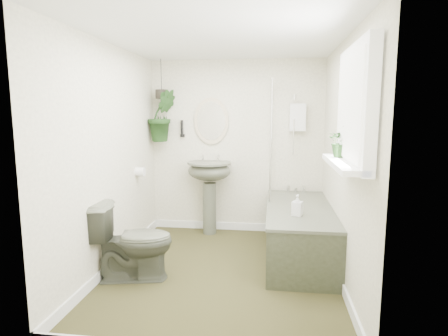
# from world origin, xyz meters

# --- Properties ---
(floor) EXTENTS (2.30, 2.80, 0.02)m
(floor) POSITION_xyz_m (0.00, 0.00, -0.01)
(floor) COLOR #2D2B11
(floor) RESTS_ON ground
(ceiling) EXTENTS (2.30, 2.80, 0.02)m
(ceiling) POSITION_xyz_m (0.00, 0.00, 2.31)
(ceiling) COLOR white
(ceiling) RESTS_ON ground
(wall_back) EXTENTS (2.30, 0.02, 2.30)m
(wall_back) POSITION_xyz_m (0.00, 1.41, 1.15)
(wall_back) COLOR #F2ECCC
(wall_back) RESTS_ON ground
(wall_front) EXTENTS (2.30, 0.02, 2.30)m
(wall_front) POSITION_xyz_m (0.00, -1.41, 1.15)
(wall_front) COLOR #F2ECCC
(wall_front) RESTS_ON ground
(wall_left) EXTENTS (0.02, 2.80, 2.30)m
(wall_left) POSITION_xyz_m (-1.16, 0.00, 1.15)
(wall_left) COLOR #F2ECCC
(wall_left) RESTS_ON ground
(wall_right) EXTENTS (0.02, 2.80, 2.30)m
(wall_right) POSITION_xyz_m (1.16, 0.00, 1.15)
(wall_right) COLOR #F2ECCC
(wall_right) RESTS_ON ground
(skirting) EXTENTS (2.30, 2.80, 0.10)m
(skirting) POSITION_xyz_m (0.00, 0.00, 0.05)
(skirting) COLOR white
(skirting) RESTS_ON floor
(bathtub) EXTENTS (0.72, 1.72, 0.58)m
(bathtub) POSITION_xyz_m (0.80, 0.50, 0.29)
(bathtub) COLOR #4D5142
(bathtub) RESTS_ON floor
(bath_screen) EXTENTS (0.04, 0.72, 1.40)m
(bath_screen) POSITION_xyz_m (0.47, 0.99, 1.28)
(bath_screen) COLOR silver
(bath_screen) RESTS_ON bathtub
(shower_box) EXTENTS (0.20, 0.10, 0.35)m
(shower_box) POSITION_xyz_m (0.80, 1.34, 1.55)
(shower_box) COLOR white
(shower_box) RESTS_ON wall_back
(oval_mirror) EXTENTS (0.46, 0.03, 0.62)m
(oval_mirror) POSITION_xyz_m (-0.33, 1.37, 1.50)
(oval_mirror) COLOR beige
(oval_mirror) RESTS_ON wall_back
(wall_sconce) EXTENTS (0.04, 0.04, 0.22)m
(wall_sconce) POSITION_xyz_m (-0.73, 1.36, 1.40)
(wall_sconce) COLOR black
(wall_sconce) RESTS_ON wall_back
(toilet_roll_holder) EXTENTS (0.11, 0.11, 0.11)m
(toilet_roll_holder) POSITION_xyz_m (-1.10, 0.70, 0.90)
(toilet_roll_holder) COLOR white
(toilet_roll_holder) RESTS_ON wall_left
(window_recess) EXTENTS (0.08, 1.00, 0.90)m
(window_recess) POSITION_xyz_m (1.09, -0.70, 1.65)
(window_recess) COLOR white
(window_recess) RESTS_ON wall_right
(window_sill) EXTENTS (0.18, 1.00, 0.04)m
(window_sill) POSITION_xyz_m (1.02, -0.70, 1.23)
(window_sill) COLOR white
(window_sill) RESTS_ON wall_right
(window_blinds) EXTENTS (0.01, 0.86, 0.76)m
(window_blinds) POSITION_xyz_m (1.04, -0.70, 1.65)
(window_blinds) COLOR white
(window_blinds) RESTS_ON wall_right
(toilet) EXTENTS (0.82, 0.57, 0.76)m
(toilet) POSITION_xyz_m (-0.84, -0.26, 0.38)
(toilet) COLOR #4D5142
(toilet) RESTS_ON floor
(pedestal_sink) EXTENTS (0.66, 0.59, 0.98)m
(pedestal_sink) POSITION_xyz_m (-0.33, 1.20, 0.49)
(pedestal_sink) COLOR #4D5142
(pedestal_sink) RESTS_ON floor
(sill_plant) EXTENTS (0.25, 0.22, 0.26)m
(sill_plant) POSITION_xyz_m (1.05, -0.46, 1.38)
(sill_plant) COLOR black
(sill_plant) RESTS_ON window_sill
(hanging_plant) EXTENTS (0.48, 0.45, 0.68)m
(hanging_plant) POSITION_xyz_m (-0.97, 1.24, 1.57)
(hanging_plant) COLOR black
(hanging_plant) RESTS_ON ceiling
(soap_bottle) EXTENTS (0.12, 0.12, 0.21)m
(soap_bottle) POSITION_xyz_m (0.75, 0.14, 0.69)
(soap_bottle) COLOR black
(soap_bottle) RESTS_ON bathtub
(hanging_pot) EXTENTS (0.16, 0.16, 0.12)m
(hanging_pot) POSITION_xyz_m (-0.97, 1.24, 1.85)
(hanging_pot) COLOR black
(hanging_pot) RESTS_ON ceiling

